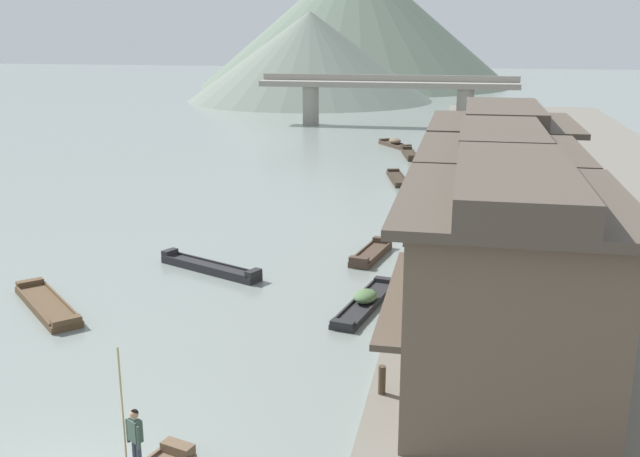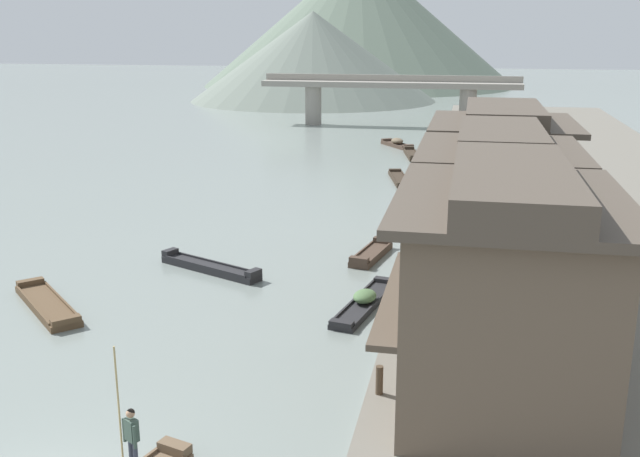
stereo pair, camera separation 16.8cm
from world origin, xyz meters
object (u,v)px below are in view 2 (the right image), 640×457
object	(u,v)px
boat_moored_second	(412,155)
house_waterfront_second	(496,215)
boat_midriver_upstream	(210,267)
boat_midriver_drifting	(371,254)
boat_upstream_distant	(47,305)
mooring_post_dock_near	(379,380)
boat_moored_nearest	(399,179)
house_waterfront_nearest	(505,287)
boat_moored_far	(365,301)
boatman_person	(131,433)
mooring_post_dock_mid	(411,266)
boat_moored_third	(397,144)
house_waterfront_tall	(500,174)
stone_bridge	(389,92)

from	to	relation	value
boat_moored_second	house_waterfront_second	distance (m)	35.08
boat_midriver_upstream	house_waterfront_second	bearing A→B (deg)	-12.37
boat_midriver_drifting	boat_upstream_distant	world-z (taller)	boat_midriver_drifting
mooring_post_dock_near	boat_moored_nearest	bearing A→B (deg)	94.73
house_waterfront_nearest	boat_moored_far	bearing A→B (deg)	121.83
boat_moored_far	house_waterfront_second	xyz separation A→B (m)	(4.65, 0.19, 3.59)
boatman_person	mooring_post_dock_mid	xyz separation A→B (m)	(5.03, 14.23, -0.34)
mooring_post_dock_near	boat_midriver_upstream	bearing A→B (deg)	128.59
house_waterfront_second	boat_moored_far	bearing A→B (deg)	-177.62
boatman_person	boat_moored_third	bearing A→B (deg)	89.34
boatman_person	boat_midriver_upstream	distance (m)	15.82
house_waterfront_nearest	boatman_person	bearing A→B (deg)	-148.54
boat_moored_nearest	boat_moored_second	xyz separation A→B (m)	(0.05, 10.20, 0.05)
house_waterfront_tall	mooring_post_dock_near	world-z (taller)	house_waterfront_tall
boatman_person	boat_moored_far	world-z (taller)	boatman_person
boat_moored_second	house_waterfront_second	bearing A→B (deg)	-80.58
boat_moored_second	boat_moored_far	bearing A→B (deg)	-88.24
mooring_post_dock_near	mooring_post_dock_mid	world-z (taller)	mooring_post_dock_near
boat_moored_nearest	mooring_post_dock_mid	xyz separation A→B (m)	(2.70, -22.70, 1.05)
boat_moored_third	boat_midriver_upstream	bearing A→B (deg)	-96.73
house_waterfront_tall	mooring_post_dock_near	size ratio (longest dim) A/B	9.88
house_waterfront_nearest	boat_moored_second	bearing A→B (deg)	97.76
boat_upstream_distant	boat_moored_third	bearing A→B (deg)	78.17
stone_bridge	house_waterfront_nearest	bearing A→B (deg)	-80.84
boat_midriver_upstream	boat_upstream_distant	world-z (taller)	boat_midriver_upstream
boat_midriver_upstream	house_waterfront_second	distance (m)	12.68
house_waterfront_second	stone_bridge	size ratio (longest dim) A/B	0.25
house_waterfront_tall	mooring_post_dock_mid	distance (m)	7.73
boat_upstream_distant	mooring_post_dock_near	xyz separation A→B (m)	(13.32, -5.60, 1.04)
boat_moored_third	mooring_post_dock_mid	world-z (taller)	mooring_post_dock_mid
boat_moored_second	mooring_post_dock_mid	distance (m)	33.02
boatman_person	house_waterfront_second	size ratio (longest dim) A/B	0.43
boat_midriver_drifting	boat_midriver_upstream	size ratio (longest dim) A/B	0.74
boat_midriver_drifting	mooring_post_dock_near	size ratio (longest dim) A/B	4.84
boat_midriver_upstream	stone_bridge	bearing A→B (deg)	87.84
boat_midriver_upstream	house_waterfront_second	world-z (taller)	house_waterfront_second
boat_moored_third	mooring_post_dock_mid	size ratio (longest dim) A/B	5.54
boat_moored_second	stone_bridge	xyz separation A→B (m)	(-4.21, 19.61, 3.50)
boatman_person	boat_moored_nearest	size ratio (longest dim) A/B	0.57
boat_moored_far	house_waterfront_second	world-z (taller)	house_waterfront_second
boat_upstream_distant	mooring_post_dock_mid	world-z (taller)	mooring_post_dock_mid
boat_moored_nearest	house_waterfront_nearest	bearing A→B (deg)	-79.71
boat_moored_third	mooring_post_dock_near	size ratio (longest dim) A/B	5.28
house_waterfront_second	boat_moored_second	bearing A→B (deg)	99.42
boat_moored_far	house_waterfront_nearest	distance (m)	9.57
boat_midriver_drifting	house_waterfront_second	bearing A→B (deg)	-48.90
house_waterfront_second	mooring_post_dock_mid	world-z (taller)	house_waterfront_second
boat_moored_second	house_waterfront_tall	xyz separation A→B (m)	(6.09, -26.49, 3.62)
boat_midriver_upstream	house_waterfront_nearest	world-z (taller)	house_waterfront_nearest
boat_moored_far	house_waterfront_second	distance (m)	5.87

